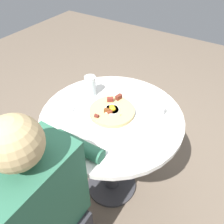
{
  "coord_description": "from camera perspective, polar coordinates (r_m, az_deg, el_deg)",
  "views": [
    {
      "loc": [
        -0.81,
        -0.53,
        1.58
      ],
      "look_at": [
        0.0,
        -0.0,
        0.74
      ],
      "focal_mm": 37.04,
      "sensor_mm": 36.0,
      "label": 1
    }
  ],
  "objects": [
    {
      "name": "breakfast_pizza",
      "position": [
        1.28,
        0.11,
        0.3
      ],
      "size": [
        0.25,
        0.25,
        0.05
      ],
      "color": "tan",
      "rests_on": "pizza_plate"
    },
    {
      "name": "fork",
      "position": [
        1.11,
        -0.49,
        -9.53
      ],
      "size": [
        0.18,
        0.04,
        0.0
      ],
      "primitive_type": "cube",
      "rotation": [
        0.0,
        0.0,
        2.98
      ],
      "color": "silver",
      "rests_on": "napkin"
    },
    {
      "name": "knife",
      "position": [
        1.09,
        0.93,
        -10.5
      ],
      "size": [
        0.18,
        0.04,
        0.0
      ],
      "primitive_type": "cube",
      "rotation": [
        0.0,
        0.0,
        2.98
      ],
      "color": "silver",
      "rests_on": "napkin"
    },
    {
      "name": "napkin",
      "position": [
        1.11,
        0.21,
        -10.16
      ],
      "size": [
        0.19,
        0.17,
        0.0
      ],
      "primitive_type": "cube",
      "rotation": [
        0.0,
        0.0,
        2.98
      ],
      "color": "white",
      "rests_on": "dining_table"
    },
    {
      "name": "pizza_plate",
      "position": [
        1.3,
        0.12,
        -0.42
      ],
      "size": [
        0.29,
        0.29,
        0.01
      ],
      "primitive_type": "cylinder",
      "color": "white",
      "rests_on": "dining_table"
    },
    {
      "name": "water_glass",
      "position": [
        1.42,
        -5.33,
        6.46
      ],
      "size": [
        0.07,
        0.07,
        0.13
      ],
      "primitive_type": "cylinder",
      "color": "silver",
      "rests_on": "dining_table"
    },
    {
      "name": "person_seated",
      "position": [
        1.22,
        -15.74,
        -24.13
      ],
      "size": [
        0.51,
        0.28,
        1.14
      ],
      "color": "#2D2D33",
      "rests_on": "ground_plane"
    },
    {
      "name": "dining_table",
      "position": [
        1.42,
        -0.11,
        -5.85
      ],
      "size": [
        0.81,
        0.81,
        0.72
      ],
      "color": "silver",
      "rests_on": "ground_plane"
    },
    {
      "name": "bread_plate",
      "position": [
        1.36,
        -12.59,
        0.81
      ],
      "size": [
        0.16,
        0.16,
        0.01
      ],
      "primitive_type": "cylinder",
      "color": "white",
      "rests_on": "dining_table"
    },
    {
      "name": "salt_shaker",
      "position": [
        1.31,
        12.3,
        0.35
      ],
      "size": [
        0.03,
        0.03,
        0.06
      ],
      "primitive_type": "cylinder",
      "color": "white",
      "rests_on": "dining_table"
    },
    {
      "name": "ground_plane",
      "position": [
        1.85,
        -0.09,
        -17.54
      ],
      "size": [
        6.0,
        6.0,
        0.0
      ],
      "primitive_type": "plane",
      "color": "#6B5B4C"
    }
  ]
}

